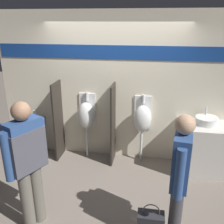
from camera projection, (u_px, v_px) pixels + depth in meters
The scene contains 12 objects.
ground_plane at pixel (110, 170), 4.45m from camera, with size 16.00×16.00×0.00m, color #70665B.
display_wall at pixel (116, 88), 4.54m from camera, with size 4.39×0.07×2.70m.
sink_counter at pixel (206, 149), 4.30m from camera, with size 1.02×0.61×0.87m.
sink_basin at pixel (207, 121), 4.19m from camera, with size 0.38×0.38×0.26m.
cell_phone at pixel (192, 127), 4.08m from camera, with size 0.07×0.14×0.01m.
divider_near_counter at pixel (58, 121), 4.68m from camera, with size 0.03×0.44×1.48m.
divider_mid at pixel (113, 125), 4.52m from camera, with size 0.03×0.44×1.48m.
urinal_near_counter at pixel (86, 115), 4.65m from camera, with size 0.32×0.27×1.28m.
urinal_far at pixel (142, 119), 4.49m from camera, with size 0.32×0.27×1.28m.
toilet at pixel (33, 143), 4.84m from camera, with size 0.41×0.57×0.87m.
person_in_vest at pixel (27, 158), 2.97m from camera, with size 0.39×0.54×1.68m.
person_with_lanyard at pixel (180, 176), 2.77m from camera, with size 0.24×0.56×1.62m.
Camera 1 is at (0.65, -3.76, 2.52)m, focal length 40.00 mm.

